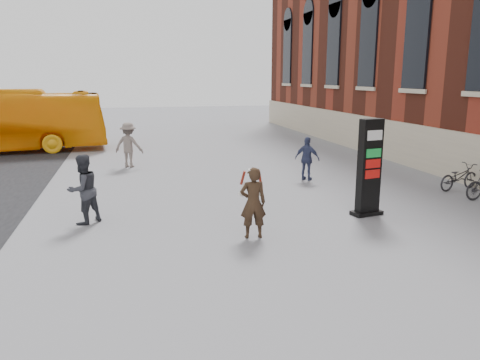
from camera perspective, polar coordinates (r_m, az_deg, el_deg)
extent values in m
plane|color=#9E9EA3|center=(10.48, -0.89, -8.42)|extent=(100.00, 100.00, 0.00)
cube|color=beige|center=(19.58, 22.96, 3.18)|extent=(0.18, 44.00, 1.80)
cube|color=black|center=(13.14, 15.48, 1.45)|extent=(0.67, 0.38, 2.65)
cube|color=black|center=(13.44, 15.16, -3.87)|extent=(0.91, 0.57, 0.11)
cube|color=white|center=(13.01, 15.71, 5.35)|extent=(0.52, 0.38, 0.26)
cube|color=#137B30|center=(13.07, 15.58, 3.28)|extent=(0.52, 0.38, 0.23)
cube|color=#9A0F0C|center=(13.12, 15.51, 2.04)|extent=(0.52, 0.38, 0.23)
cube|color=#9A0F0C|center=(13.17, 15.44, 0.82)|extent=(0.52, 0.38, 0.23)
imported|color=black|center=(10.95, 1.61, -2.80)|extent=(0.65, 0.46, 1.70)
cylinder|color=white|center=(10.78, 1.63, 1.18)|extent=(0.24, 0.24, 0.06)
cone|color=white|center=(11.15, 2.42, -0.90)|extent=(0.24, 0.24, 0.41)
cylinder|color=maroon|center=(11.10, 2.43, 0.35)|extent=(0.14, 0.13, 0.35)
cone|color=white|center=(11.08, 0.35, -0.98)|extent=(0.24, 0.25, 0.41)
cylinder|color=maroon|center=(11.03, 0.35, 0.29)|extent=(0.13, 0.14, 0.35)
imported|color=#313339|center=(12.67, -18.58, -1.10)|extent=(1.11, 1.09, 1.81)
imported|color=slate|center=(20.14, -13.42, 4.17)|extent=(1.39, 1.12, 1.88)
imported|color=#383F64|center=(17.28, 8.20, 2.58)|extent=(0.96, 0.91, 1.60)
imported|color=#252428|center=(17.32, 25.13, 0.34)|extent=(1.78, 0.95, 0.89)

